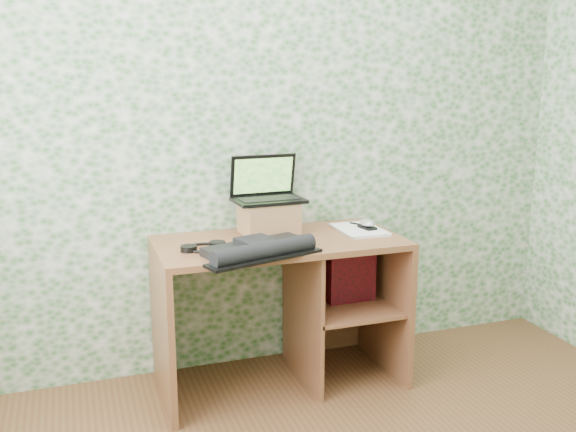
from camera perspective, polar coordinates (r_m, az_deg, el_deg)
name	(u,v)px	position (r m, az deg, el deg)	size (l,w,h in m)	color
wall_back	(260,122)	(3.33, -2.48, 8.36)	(3.50, 3.50, 0.00)	silver
desk	(292,289)	(3.26, 0.40, -6.46)	(1.20, 0.60, 0.75)	brown
riser	(269,218)	(3.24, -1.73, -0.14)	(0.27, 0.23, 0.16)	#946942
laptop	(266,190)	(3.25, -1.94, 2.33)	(0.35, 0.25, 0.23)	black
keyboard	(260,249)	(2.87, -2.51, -2.95)	(0.56, 0.42, 0.08)	black
headphones	(203,247)	(2.99, -7.54, -2.76)	(0.22, 0.19, 0.03)	black
notepad	(359,230)	(3.32, 6.36, -1.21)	(0.21, 0.31, 0.01)	white
mouse	(367,225)	(3.32, 7.06, -0.80)	(0.07, 0.11, 0.04)	silver
pen	(362,225)	(3.38, 6.60, -0.78)	(0.01, 0.01, 0.15)	black
red_box	(351,273)	(3.33, 5.60, -5.04)	(0.25, 0.08, 0.30)	maroon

